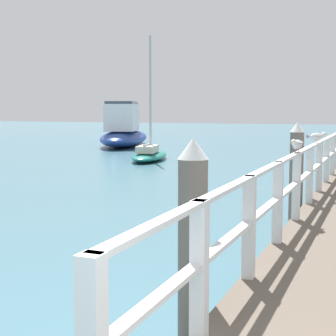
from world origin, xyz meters
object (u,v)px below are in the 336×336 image
(seagull_foreground, at_px, (297,144))
(boat_6, at_px, (149,154))
(dock_piling_far, at_px, (296,171))
(dock_piling_near, at_px, (193,243))
(boat_0, at_px, (124,131))
(seagull_background, at_px, (317,136))

(seagull_foreground, bearing_deg, boat_6, -46.94)
(dock_piling_far, bearing_deg, dock_piling_near, -90.00)
(boat_0, distance_m, boat_6, 9.30)
(dock_piling_near, distance_m, seagull_background, 6.32)
(boat_6, bearing_deg, seagull_foreground, -69.75)
(seagull_background, distance_m, boat_6, 13.35)
(dock_piling_near, bearing_deg, boat_0, 118.51)
(dock_piling_far, xyz_separation_m, boat_0, (-13.18, 17.98, -0.10))
(seagull_foreground, distance_m, boat_6, 15.36)
(dock_piling_far, height_order, seagull_foreground, dock_piling_far)
(dock_piling_near, xyz_separation_m, seagull_foreground, (0.38, 3.77, 0.72))
(dock_piling_near, height_order, dock_piling_far, same)
(dock_piling_near, distance_m, seagull_foreground, 3.86)
(seagull_foreground, height_order, boat_6, boat_6)
(seagull_background, bearing_deg, seagull_foreground, -41.52)
(boat_6, bearing_deg, boat_0, 111.36)
(boat_0, bearing_deg, seagull_foreground, 104.19)
(dock_piling_near, bearing_deg, dock_piling_far, 90.00)
(boat_0, bearing_deg, seagull_background, 107.71)
(seagull_foreground, relative_size, boat_6, 0.09)
(dock_piling_far, height_order, boat_6, boat_6)
(seagull_foreground, height_order, boat_0, boat_0)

